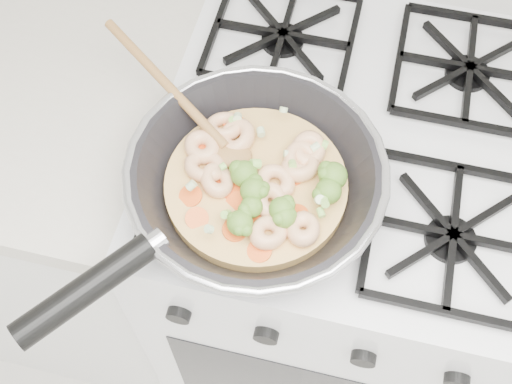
# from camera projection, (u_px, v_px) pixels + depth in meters

# --- Properties ---
(stove) EXTENTS (0.60, 0.60, 0.92)m
(stove) POSITION_uv_depth(u_px,v_px,m) (330.00, 254.00, 1.36)
(stove) COLOR white
(stove) RESTS_ON ground
(skillet) EXTENTS (0.44, 0.48, 0.09)m
(skillet) POSITION_uv_depth(u_px,v_px,m) (254.00, 182.00, 0.86)
(skillet) COLOR black
(skillet) RESTS_ON stove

